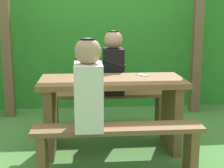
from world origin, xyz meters
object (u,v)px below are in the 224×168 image
object	(u,v)px
bottle_left	(97,71)
cell_phone	(143,75)
drinking_glass	(99,73)
picnic_table	(112,102)
bench_near	(118,141)
bench_far	(108,103)
person_black_coat	(113,65)
person_white_shirt	(88,87)

from	to	relation	value
bottle_left	cell_phone	bearing A→B (deg)	20.75
drinking_glass	bottle_left	xyz separation A→B (m)	(-0.02, -0.15, 0.05)
picnic_table	bottle_left	bearing A→B (deg)	-167.21
picnic_table	bottle_left	xyz separation A→B (m)	(-0.14, -0.03, 0.32)
bench_near	bench_far	xyz separation A→B (m)	(0.00, 1.17, 0.00)
person_black_coat	drinking_glass	world-z (taller)	person_black_coat
picnic_table	bench_near	bearing A→B (deg)	-90.00
cell_phone	drinking_glass	bearing A→B (deg)	153.37
person_black_coat	cell_phone	bearing A→B (deg)	-59.10
bench_near	bench_far	distance (m)	1.17
bench_near	bottle_left	size ratio (longest dim) A/B	6.49
picnic_table	bench_far	world-z (taller)	picnic_table
bench_far	picnic_table	bearing A→B (deg)	-90.00
person_white_shirt	drinking_glass	bearing A→B (deg)	80.41
bench_near	person_white_shirt	size ratio (longest dim) A/B	1.95
picnic_table	person_white_shirt	world-z (taller)	person_white_shirt
picnic_table	person_white_shirt	distance (m)	0.69
picnic_table	drinking_glass	xyz separation A→B (m)	(-0.12, 0.12, 0.27)
person_black_coat	bottle_left	distance (m)	0.65
person_white_shirt	drinking_glass	distance (m)	0.71
picnic_table	bench_far	distance (m)	0.61
cell_phone	person_black_coat	bearing A→B (deg)	90.72
person_white_shirt	bottle_left	world-z (taller)	person_white_shirt
bottle_left	cell_phone	distance (m)	0.51
bench_far	person_white_shirt	distance (m)	1.28
bench_far	bench_near	bearing A→B (deg)	-90.00
bottle_left	person_white_shirt	bearing A→B (deg)	-99.74
drinking_glass	bottle_left	distance (m)	0.16
bench_near	bottle_left	xyz separation A→B (m)	(-0.14, 0.55, 0.49)
person_black_coat	cell_phone	xyz separation A→B (m)	(0.26, -0.44, -0.04)
bench_far	drinking_glass	size ratio (longest dim) A/B	17.92
picnic_table	drinking_glass	world-z (taller)	drinking_glass
picnic_table	person_black_coat	world-z (taller)	person_black_coat
bench_near	drinking_glass	size ratio (longest dim) A/B	17.92
bottle_left	cell_phone	xyz separation A→B (m)	(0.47, 0.18, -0.08)
bottle_left	cell_phone	size ratio (longest dim) A/B	1.54
bench_near	bottle_left	distance (m)	0.76
picnic_table	cell_phone	world-z (taller)	cell_phone
person_white_shirt	cell_phone	bearing A→B (deg)	52.30
picnic_table	person_black_coat	xyz separation A→B (m)	(0.06, 0.58, 0.28)
bench_far	cell_phone	bearing A→B (deg)	-53.48
bench_far	drinking_glass	bearing A→B (deg)	-104.13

